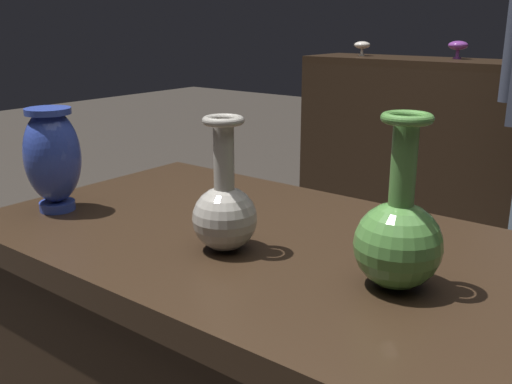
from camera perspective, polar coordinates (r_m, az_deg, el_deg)
vase_centerpiece at (r=1.00m, az=-3.09°, el=-1.68°), size 0.11×0.11×0.23m
vase_tall_behind at (r=1.27m, az=-19.32°, el=3.33°), size 0.11×0.11×0.22m
vase_left_accent at (r=0.88m, az=13.78°, el=-4.20°), size 0.13×0.13×0.26m
shelf_vase_left at (r=3.27m, az=19.19°, el=13.36°), size 0.10×0.10×0.09m
shelf_vase_far_left at (r=3.42m, az=10.36°, el=13.95°), size 0.09×0.09×0.08m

